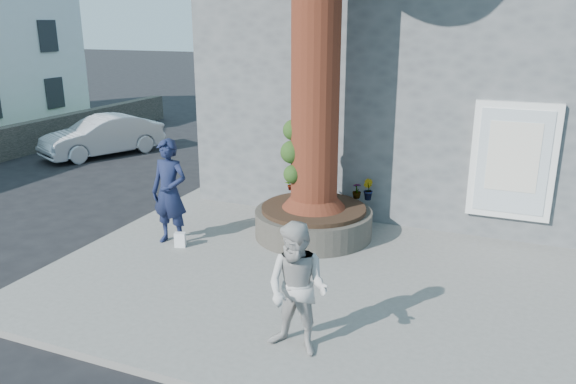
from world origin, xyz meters
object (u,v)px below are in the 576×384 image
at_px(planter, 313,221).
at_px(car_silver, 103,136).
at_px(woman, 297,289).
at_px(man, 170,192).

xyz_separation_m(planter, car_silver, (-8.80, 4.35, 0.22)).
relative_size(planter, woman, 1.32).
xyz_separation_m(planter, woman, (1.19, -3.89, 0.58)).
height_order(man, car_silver, man).
relative_size(planter, car_silver, 0.60).
height_order(planter, man, man).
distance_m(planter, woman, 4.11).
height_order(woman, car_silver, woman).
bearing_deg(man, car_silver, 138.33).
bearing_deg(planter, man, -150.04).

